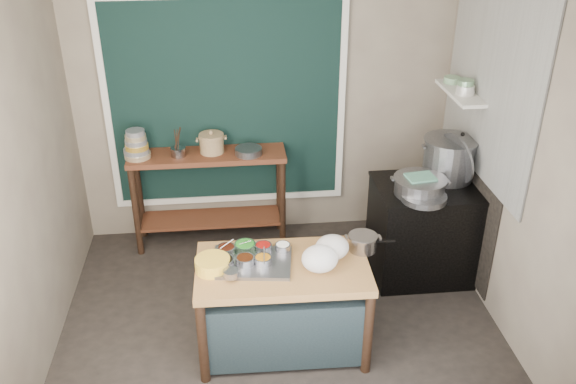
{
  "coord_description": "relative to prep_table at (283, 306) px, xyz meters",
  "views": [
    {
      "loc": [
        -0.34,
        -3.91,
        3.27
      ],
      "look_at": [
        0.1,
        0.25,
        1.05
      ],
      "focal_mm": 38.0,
      "sensor_mm": 36.0,
      "label": 1
    }
  ],
  "objects": [
    {
      "name": "wall_shelf",
      "position": [
        1.63,
        1.15,
        1.23
      ],
      "size": [
        0.22,
        0.7,
        0.03
      ],
      "primitive_type": "cube",
      "color": "beige",
      "rests_on": "right_wall"
    },
    {
      "name": "green_cloth",
      "position": [
        1.21,
        0.73,
        0.66
      ],
      "size": [
        0.25,
        0.2,
        0.02
      ],
      "primitive_type": "cube",
      "rotation": [
        0.0,
        0.0,
        0.13
      ],
      "color": "#529770",
      "rests_on": "steamer"
    },
    {
      "name": "left_wall",
      "position": [
        -1.76,
        0.3,
        1.02
      ],
      "size": [
        0.02,
        3.0,
        2.8
      ],
      "primitive_type": "cube",
      "color": "gray",
      "rests_on": "floor"
    },
    {
      "name": "floor",
      "position": [
        0.0,
        0.3,
        -0.39
      ],
      "size": [
        3.5,
        3.0,
        0.02
      ],
      "primitive_type": "cube",
      "color": "#2A2420",
      "rests_on": "ground"
    },
    {
      "name": "tile_panel",
      "position": [
        1.74,
        0.85,
        1.48
      ],
      "size": [
        0.02,
        1.7,
        1.7
      ],
      "primitive_type": "cube",
      "color": "#B2B2AA",
      "rests_on": "right_wall"
    },
    {
      "name": "stock_pot",
      "position": [
        1.54,
        0.99,
        0.69
      ],
      "size": [
        0.49,
        0.49,
        0.37
      ],
      "primitive_type": null,
      "rotation": [
        0.0,
        0.0,
        0.04
      ],
      "color": "gray",
      "rests_on": "stove_top"
    },
    {
      "name": "condiment_bowls",
      "position": [
        -0.26,
        0.08,
        0.43
      ],
      "size": [
        0.56,
        0.44,
        0.06
      ],
      "color": "gray",
      "rests_on": "condiment_tray"
    },
    {
      "name": "pot_lid",
      "position": [
        1.58,
        0.92,
        0.73
      ],
      "size": [
        0.22,
        0.47,
        0.45
      ],
      "primitive_type": "cylinder",
      "rotation": [
        0.0,
        1.36,
        0.25
      ],
      "color": "gray",
      "rests_on": "stove_top"
    },
    {
      "name": "ceramic_crock",
      "position": [
        -0.5,
        1.6,
        0.66
      ],
      "size": [
        0.27,
        0.27,
        0.16
      ],
      "primitive_type": null,
      "rotation": [
        0.0,
        0.0,
        0.13
      ],
      "color": "#927A50",
      "rests_on": "back_counter"
    },
    {
      "name": "prep_table",
      "position": [
        0.0,
        0.0,
        0.0
      ],
      "size": [
        1.27,
        0.75,
        0.75
      ],
      "primitive_type": "cube",
      "rotation": [
        0.0,
        0.0,
        -0.02
      ],
      "color": "olive",
      "rests_on": "floor"
    },
    {
      "name": "curtain_frame",
      "position": [
        -0.35,
        1.76,
        0.98
      ],
      "size": [
        2.22,
        0.03,
        2.02
      ],
      "primitive_type": null,
      "color": "beige",
      "rests_on": "back_wall"
    },
    {
      "name": "shelf_bowl_green",
      "position": [
        1.63,
        1.38,
        1.27
      ],
      "size": [
        0.16,
        0.16,
        0.05
      ],
      "primitive_type": "cylinder",
      "rotation": [
        0.0,
        0.0,
        -0.1
      ],
      "color": "gray",
      "rests_on": "wall_shelf"
    },
    {
      "name": "steamer",
      "position": [
        1.21,
        0.73,
        0.58
      ],
      "size": [
        0.55,
        0.55,
        0.15
      ],
      "primitive_type": null,
      "rotation": [
        0.0,
        0.0,
        -0.25
      ],
      "color": "gray",
      "rests_on": "stove_top"
    },
    {
      "name": "shallow_pan",
      "position": [
        1.22,
        0.62,
        0.53
      ],
      "size": [
        0.41,
        0.41,
        0.05
      ],
      "primitive_type": "cylinder",
      "rotation": [
        0.0,
        0.0,
        -0.1
      ],
      "color": "gray",
      "rests_on": "stove_top"
    },
    {
      "name": "stove_block",
      "position": [
        1.35,
        0.85,
        0.05
      ],
      "size": [
        0.9,
        0.68,
        0.85
      ],
      "primitive_type": "cube",
      "color": "black",
      "rests_on": "floor"
    },
    {
      "name": "condiment_tray",
      "position": [
        -0.22,
        0.04,
        0.39
      ],
      "size": [
        0.62,
        0.48,
        0.03
      ],
      "primitive_type": "cube",
      "rotation": [
        0.0,
        0.0,
        -0.13
      ],
      "color": "gray",
      "rests_on": "prep_table"
    },
    {
      "name": "plastic_bag_a",
      "position": [
        0.26,
        -0.09,
        0.47
      ],
      "size": [
        0.31,
        0.28,
        0.2
      ],
      "primitive_type": "ellipsoid",
      "rotation": [
        0.0,
        0.0,
        0.28
      ],
      "color": "white",
      "rests_on": "prep_table"
    },
    {
      "name": "back_counter",
      "position": [
        -0.55,
        1.58,
        0.1
      ],
      "size": [
        1.45,
        0.4,
        0.95
      ],
      "primitive_type": "cube",
      "color": "#532A17",
      "rests_on": "floor"
    },
    {
      "name": "shelf_bowl_stack",
      "position": [
        1.63,
        1.06,
        1.3
      ],
      "size": [
        0.16,
        0.16,
        0.12
      ],
      "color": "silver",
      "rests_on": "wall_shelf"
    },
    {
      "name": "curtain_panel",
      "position": [
        -0.35,
        1.77,
        0.98
      ],
      "size": [
        2.1,
        0.02,
        1.9
      ],
      "primitive_type": "cube",
      "color": "black",
      "rests_on": "back_wall"
    },
    {
      "name": "back_wall",
      "position": [
        0.0,
        1.81,
        1.02
      ],
      "size": [
        3.5,
        0.02,
        2.8
      ],
      "primitive_type": "cube",
      "color": "gray",
      "rests_on": "floor"
    },
    {
      "name": "right_wall",
      "position": [
        1.76,
        0.3,
        1.02
      ],
      "size": [
        0.02,
        3.0,
        2.8
      ],
      "primitive_type": "cube",
      "color": "gray",
      "rests_on": "floor"
    },
    {
      "name": "soot_patch",
      "position": [
        1.74,
        0.95,
        0.32
      ],
      "size": [
        0.01,
        1.3,
        1.3
      ],
      "primitive_type": "cube",
      "color": "black",
      "rests_on": "right_wall"
    },
    {
      "name": "bowl_stack",
      "position": [
        -1.18,
        1.55,
        0.69
      ],
      "size": [
        0.24,
        0.24,
        0.27
      ],
      "color": "tan",
      "rests_on": "back_counter"
    },
    {
      "name": "plastic_bag_b",
      "position": [
        0.37,
        0.05,
        0.47
      ],
      "size": [
        0.29,
        0.26,
        0.19
      ],
      "primitive_type": "ellipsoid",
      "rotation": [
        0.0,
        0.0,
        -0.23
      ],
      "color": "white",
      "rests_on": "prep_table"
    },
    {
      "name": "saucepan",
      "position": [
        0.61,
        0.14,
        0.44
      ],
      "size": [
        0.24,
        0.24,
        0.12
      ],
      "primitive_type": null,
      "rotation": [
        0.0,
        0.0,
        -0.1
      ],
      "color": "gray",
      "rests_on": "prep_table"
    },
    {
      "name": "utensil_cup",
      "position": [
        -0.81,
        1.54,
        0.62
      ],
      "size": [
        0.17,
        0.17,
        0.08
      ],
      "primitive_type": "cylinder",
      "rotation": [
        0.0,
        0.0,
        -0.29
      ],
      "color": "gray",
      "rests_on": "back_counter"
    },
    {
      "name": "yellow_basin",
      "position": [
        -0.5,
        -0.01,
        0.42
      ],
      "size": [
        0.29,
        0.29,
        0.1
      ],
      "primitive_type": "cylinder",
      "rotation": [
        0.0,
        0.0,
        -0.18
      ],
      "color": "#C5862B",
      "rests_on": "prep_table"
    },
    {
      "name": "stove_top",
      "position": [
        1.35,
        0.85,
        0.49
      ],
      "size": [
        0.92,
        0.69,
        0.03
      ],
      "primitive_type": "cube",
      "color": "black",
      "rests_on": "stove_block"
    },
    {
      "name": "wide_bowl",
      "position": [
        -0.17,
        1.52,
        0.61
      ],
      "size": [
        0.26,
        0.26,
        0.06
      ],
      "primitive_type": "cylinder",
      "rotation": [
        0.0,
        0.0,
        0.05
      ],
      "color": "gray",
      "rests_on": "back_counter"
    }
  ]
}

